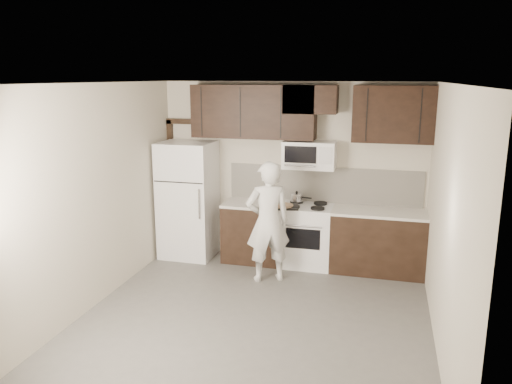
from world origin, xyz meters
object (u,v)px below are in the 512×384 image
at_px(stove, 306,235).
at_px(microwave, 309,155).
at_px(refrigerator, 188,200).
at_px(person, 268,222).

height_order(stove, microwave, microwave).
relative_size(stove, refrigerator, 0.52).
relative_size(stove, microwave, 1.24).
relative_size(stove, person, 0.56).
bearing_deg(stove, refrigerator, -178.49).
relative_size(refrigerator, person, 1.07).
bearing_deg(microwave, refrigerator, -174.85).
relative_size(microwave, refrigerator, 0.42).
xyz_separation_m(stove, refrigerator, (-1.85, -0.05, 0.44)).
bearing_deg(refrigerator, stove, 1.51).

